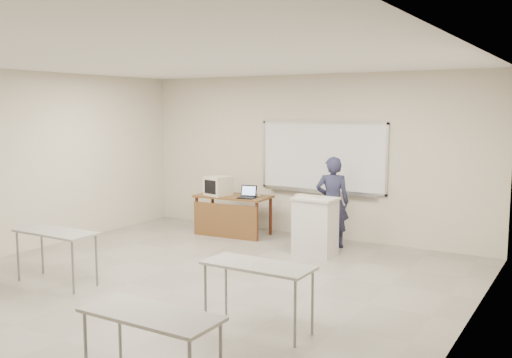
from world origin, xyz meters
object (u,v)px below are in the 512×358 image
Objects in this scene: podium at (315,226)px; crt_monitor at (219,186)px; instructor_desk at (230,207)px; laptop at (248,195)px; keyboard at (308,196)px; mouse at (258,196)px; whiteboard at (322,158)px; presenter at (332,202)px.

crt_monitor is at bearing 168.67° from podium.
laptop is at bearing -6.37° from instructor_desk.
laptop and keyboard have the same top height.
instructor_desk is 1.94m from keyboard.
keyboard is (1.83, -0.47, 0.42)m from instructor_desk.
podium is at bearing -7.44° from mouse.
podium is at bearing 8.03° from keyboard.
whiteboard is 1.38m from mouse.
mouse is (0.76, 0.17, -0.16)m from crt_monitor.
crt_monitor is 0.66m from laptop.
mouse is 0.25× the size of keyboard.
laptop is (-1.58, 0.47, 0.33)m from podium.
podium is 3.13× the size of laptop.
crt_monitor reaches higher than keyboard.
instructor_desk is 1.47× the size of podium.
instructor_desk is at bearing 166.85° from podium.
podium is 1.63m from mouse.
keyboard is at bearing -75.80° from whiteboard.
whiteboard reaches higher than mouse.
instructor_desk is 0.48m from laptop.
mouse is at bearing 156.89° from podium.
presenter is (0.48, -0.60, -0.70)m from whiteboard.
podium is at bearing 67.88° from presenter.
presenter is (1.99, 0.17, 0.25)m from instructor_desk.
presenter is at bearing 89.64° from podium.
presenter reaches higher than mouse.
presenter is at bearing 90.09° from keyboard.
presenter is (2.24, 0.19, -0.14)m from crt_monitor.
keyboard reaches higher than mouse.
keyboard is (-0.15, 0.02, 0.48)m from podium.
keyboard is 0.69m from presenter.
instructor_desk is 4.62× the size of laptop.
podium is 0.73m from presenter.
laptop is 0.68× the size of keyboard.
podium is 1.68m from laptop.
laptop is at bearing 164.07° from podium.
whiteboard is 1.95m from instructor_desk.
presenter reaches higher than crt_monitor.
podium is (0.47, -1.26, -1.00)m from whiteboard.
crt_monitor reaches higher than podium.
podium is 0.60× the size of presenter.
podium is 8.70× the size of mouse.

